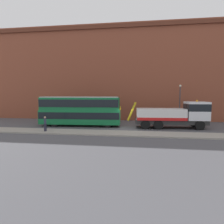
# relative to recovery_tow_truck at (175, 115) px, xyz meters

# --- Properties ---
(ground_plane) EXTENTS (120.00, 120.00, 0.00)m
(ground_plane) POSITION_rel_recovery_tow_truck_xyz_m (-6.02, -0.50, -1.76)
(ground_plane) COLOR #4C4C51
(near_kerb) EXTENTS (60.00, 2.80, 0.15)m
(near_kerb) POSITION_rel_recovery_tow_truck_xyz_m (-6.02, -4.70, -1.68)
(near_kerb) COLOR gray
(near_kerb) RESTS_ON ground_plane
(building_facade) EXTENTS (60.00, 1.50, 16.00)m
(building_facade) POSITION_rel_recovery_tow_truck_xyz_m (-6.02, 7.27, 6.31)
(building_facade) COLOR brown
(building_facade) RESTS_ON ground_plane
(recovery_tow_truck) EXTENTS (10.21, 3.14, 3.67)m
(recovery_tow_truck) POSITION_rel_recovery_tow_truck_xyz_m (0.00, 0.00, 0.00)
(recovery_tow_truck) COLOR #2D2D2D
(recovery_tow_truck) RESTS_ON ground_plane
(double_decker_bus) EXTENTS (11.15, 3.17, 4.06)m
(double_decker_bus) POSITION_rel_recovery_tow_truck_xyz_m (-12.56, -0.03, 0.47)
(double_decker_bus) COLOR #146B38
(double_decker_bus) RESTS_ON ground_plane
(pedestrian_onlooker) EXTENTS (0.42, 0.48, 1.71)m
(pedestrian_onlooker) POSITION_rel_recovery_tow_truck_xyz_m (-15.18, -5.07, -0.77)
(pedestrian_onlooker) COLOR #232333
(pedestrian_onlooker) RESTS_ON near_kerb
(street_lamp) EXTENTS (0.36, 0.36, 5.83)m
(street_lamp) POSITION_rel_recovery_tow_truck_xyz_m (1.57, 5.08, 1.71)
(street_lamp) COLOR #38383D
(street_lamp) RESTS_ON ground_plane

